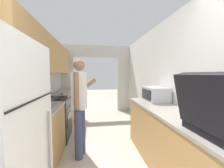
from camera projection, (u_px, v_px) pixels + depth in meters
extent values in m
cube|color=silver|center=(14.00, 86.00, 2.07)|extent=(0.06, 7.17, 2.50)
cube|color=#B2844C|center=(49.00, 56.00, 3.14)|extent=(0.32, 3.50, 0.77)
cube|color=silver|center=(175.00, 84.00, 2.45)|extent=(0.06, 7.17, 2.50)
cube|color=silver|center=(65.00, 85.00, 5.08)|extent=(0.65, 0.06, 2.05)
cube|color=silver|center=(126.00, 84.00, 5.41)|extent=(0.65, 0.06, 2.05)
cube|color=silver|center=(96.00, 52.00, 5.16)|extent=(2.97, 0.06, 0.45)
cube|color=#B2844C|center=(38.00, 140.00, 2.09)|extent=(0.60, 1.13, 0.87)
cube|color=gray|center=(36.00, 110.00, 2.05)|extent=(0.62, 1.14, 0.03)
cube|color=#B2844C|center=(65.00, 107.00, 4.19)|extent=(0.60, 1.62, 0.87)
cube|color=gray|center=(65.00, 92.00, 4.16)|extent=(0.62, 1.63, 0.03)
cube|color=#9EA3A8|center=(41.00, 106.00, 2.26)|extent=(0.42, 0.44, 0.00)
cube|color=#B2844C|center=(172.00, 144.00, 1.97)|extent=(0.60, 2.26, 0.87)
cube|color=gray|center=(173.00, 113.00, 1.94)|extent=(0.62, 2.28, 0.03)
cube|color=black|center=(36.00, 99.00, 1.10)|extent=(0.01, 0.80, 0.01)
cylinder|color=#99999E|center=(50.00, 144.00, 1.41)|extent=(0.02, 0.02, 0.68)
cube|color=black|center=(55.00, 119.00, 3.02)|extent=(0.62, 0.75, 0.91)
cube|color=black|center=(70.00, 118.00, 3.06)|extent=(0.01, 0.51, 0.27)
cylinder|color=#B7B7BC|center=(70.00, 108.00, 3.05)|extent=(0.02, 0.60, 0.02)
cube|color=black|center=(40.00, 95.00, 2.94)|extent=(0.04, 0.75, 0.14)
cylinder|color=#232328|center=(58.00, 100.00, 2.84)|extent=(0.16, 0.16, 0.01)
cylinder|color=#232328|center=(62.00, 97.00, 3.17)|extent=(0.16, 0.16, 0.01)
cylinder|color=#232328|center=(46.00, 100.00, 2.80)|extent=(0.16, 0.16, 0.01)
cylinder|color=#232328|center=(50.00, 97.00, 3.13)|extent=(0.16, 0.16, 0.01)
cylinder|color=#384266|center=(78.00, 135.00, 2.30)|extent=(0.16, 0.16, 0.84)
cylinder|color=#384266|center=(82.00, 130.00, 2.47)|extent=(0.16, 0.16, 0.84)
cube|color=white|center=(79.00, 91.00, 2.33)|extent=(0.25, 0.25, 0.63)
cylinder|color=#8C664C|center=(76.00, 91.00, 2.18)|extent=(0.10, 0.10, 0.60)
cylinder|color=#8C664C|center=(82.00, 89.00, 2.47)|extent=(0.54, 0.20, 0.41)
sphere|color=#8C664C|center=(79.00, 65.00, 2.30)|extent=(0.19, 0.19, 0.19)
cube|color=black|center=(205.00, 101.00, 1.10)|extent=(0.21, 0.57, 0.47)
cube|color=#2D2D33|center=(202.00, 100.00, 1.43)|extent=(0.27, 0.02, 0.10)
cube|color=#B7B7BC|center=(156.00, 94.00, 2.67)|extent=(0.38, 0.52, 0.27)
cube|color=black|center=(147.00, 95.00, 2.60)|extent=(0.01, 0.31, 0.19)
cube|color=#38383D|center=(143.00, 93.00, 2.82)|extent=(0.01, 0.10, 0.20)
cube|color=#B7B7BC|center=(63.00, 94.00, 3.69)|extent=(0.14, 0.19, 0.00)
cube|color=black|center=(61.00, 94.00, 3.54)|extent=(0.08, 0.11, 0.02)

